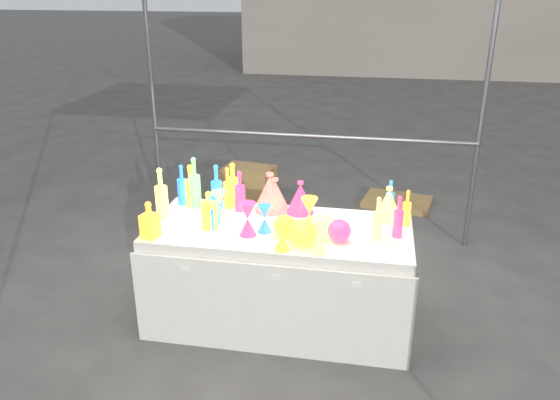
% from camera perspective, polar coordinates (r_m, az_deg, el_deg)
% --- Properties ---
extents(ground, '(80.00, 80.00, 0.00)m').
position_cam_1_polar(ground, '(4.14, 0.00, -12.29)').
color(ground, '#605D59').
rests_on(ground, ground).
extents(display_table, '(1.84, 0.83, 0.75)m').
position_cam_1_polar(display_table, '(3.93, -0.02, -7.86)').
color(display_table, white).
rests_on(display_table, ground).
extents(cardboard_box_closed, '(0.60, 0.47, 0.40)m').
position_cam_1_polar(cardboard_box_closed, '(6.13, -3.31, 1.63)').
color(cardboard_box_closed, '#A27D49').
rests_on(cardboard_box_closed, ground).
extents(cardboard_box_flat, '(0.81, 0.65, 0.06)m').
position_cam_1_polar(cardboard_box_flat, '(6.23, 12.11, -0.17)').
color(cardboard_box_flat, '#A27D49').
rests_on(cardboard_box_flat, ground).
extents(bottle_0, '(0.11, 0.11, 0.33)m').
position_cam_1_polar(bottle_0, '(4.11, -4.95, 1.72)').
color(bottle_0, red).
rests_on(bottle_0, display_table).
extents(bottle_1, '(0.09, 0.09, 0.31)m').
position_cam_1_polar(bottle_1, '(4.16, -10.20, 1.60)').
color(bottle_1, '#167C37').
rests_on(bottle_1, display_table).
extents(bottle_2, '(0.08, 0.08, 0.32)m').
position_cam_1_polar(bottle_2, '(4.04, -5.47, 1.29)').
color(bottle_2, yellow).
rests_on(bottle_2, display_table).
extents(bottle_3, '(0.10, 0.10, 0.31)m').
position_cam_1_polar(bottle_3, '(3.99, -4.22, 0.96)').
color(bottle_3, '#1B39A2').
rests_on(bottle_3, display_table).
extents(bottle_4, '(0.10, 0.10, 0.38)m').
position_cam_1_polar(bottle_4, '(3.92, -12.31, 0.69)').
color(bottle_4, '#146D7F').
rests_on(bottle_4, display_table).
extents(bottle_5, '(0.10, 0.10, 0.39)m').
position_cam_1_polar(bottle_5, '(4.08, -8.91, 1.84)').
color(bottle_5, '#AD22A7').
rests_on(bottle_5, display_table).
extents(bottle_6, '(0.11, 0.11, 0.32)m').
position_cam_1_polar(bottle_6, '(4.11, -9.31, 1.51)').
color(bottle_6, red).
rests_on(bottle_6, display_table).
extents(bottle_7, '(0.11, 0.11, 0.35)m').
position_cam_1_polar(bottle_7, '(4.01, -6.64, 1.31)').
color(bottle_7, '#167C37').
rests_on(bottle_7, display_table).
extents(decanter_0, '(0.13, 0.13, 0.27)m').
position_cam_1_polar(decanter_0, '(3.74, -7.41, -1.00)').
color(decanter_0, red).
rests_on(decanter_0, display_table).
extents(decanter_1, '(0.12, 0.12, 0.25)m').
position_cam_1_polar(decanter_1, '(3.67, -13.49, -2.01)').
color(decanter_1, yellow).
rests_on(decanter_1, display_table).
extents(decanter_2, '(0.11, 0.11, 0.25)m').
position_cam_1_polar(decanter_2, '(3.74, -7.35, -1.10)').
color(decanter_2, '#167C37').
rests_on(decanter_2, display_table).
extents(hourglass_0, '(0.10, 0.10, 0.20)m').
position_cam_1_polar(hourglass_0, '(3.41, 0.24, -3.71)').
color(hourglass_0, yellow).
rests_on(hourglass_0, display_table).
extents(hourglass_1, '(0.13, 0.13, 0.23)m').
position_cam_1_polar(hourglass_1, '(3.61, -3.41, -2.00)').
color(hourglass_1, '#1B39A2').
rests_on(hourglass_1, display_table).
extents(hourglass_2, '(0.13, 0.13, 0.23)m').
position_cam_1_polar(hourglass_2, '(3.38, 4.12, -3.78)').
color(hourglass_2, '#146D7F').
rests_on(hourglass_2, display_table).
extents(hourglass_3, '(0.14, 0.14, 0.21)m').
position_cam_1_polar(hourglass_3, '(3.87, -6.34, -0.55)').
color(hourglass_3, '#AD22A7').
rests_on(hourglass_3, display_table).
extents(hourglass_4, '(0.13, 0.13, 0.23)m').
position_cam_1_polar(hourglass_4, '(3.70, 3.07, -1.42)').
color(hourglass_4, red).
rests_on(hourglass_4, display_table).
extents(hourglass_5, '(0.10, 0.10, 0.19)m').
position_cam_1_polar(hourglass_5, '(3.66, -1.62, -1.96)').
color(hourglass_5, '#167C37').
rests_on(hourglass_5, display_table).
extents(globe_0, '(0.22, 0.22, 0.14)m').
position_cam_1_polar(globe_0, '(3.50, 2.36, -3.55)').
color(globe_0, red).
rests_on(globe_0, display_table).
extents(globe_1, '(0.22, 0.22, 0.14)m').
position_cam_1_polar(globe_1, '(3.61, 4.45, -2.84)').
color(globe_1, '#146D7F').
rests_on(globe_1, display_table).
extents(globe_2, '(0.20, 0.20, 0.13)m').
position_cam_1_polar(globe_2, '(3.62, 0.52, -2.81)').
color(globe_2, yellow).
rests_on(globe_2, display_table).
extents(globe_3, '(0.17, 0.17, 0.13)m').
position_cam_1_polar(globe_3, '(3.56, 6.17, -3.33)').
color(globe_3, '#1B39A2').
rests_on(globe_3, display_table).
extents(lampshade_0, '(0.25, 0.25, 0.29)m').
position_cam_1_polar(lampshade_0, '(3.98, -1.04, 0.87)').
color(lampshade_0, yellow).
rests_on(lampshade_0, display_table).
extents(lampshade_1, '(0.25, 0.25, 0.25)m').
position_cam_1_polar(lampshade_1, '(3.98, -0.52, 0.59)').
color(lampshade_1, yellow).
rests_on(lampshade_1, display_table).
extents(lampshade_2, '(0.26, 0.26, 0.24)m').
position_cam_1_polar(lampshade_2, '(3.95, 2.14, 0.32)').
color(lampshade_2, '#1B39A2').
rests_on(lampshade_2, display_table).
extents(lampshade_3, '(0.24, 0.24, 0.24)m').
position_cam_1_polar(lampshade_3, '(3.91, 11.26, -0.33)').
color(lampshade_3, '#146D7F').
rests_on(lampshade_3, display_table).
extents(bottle_8, '(0.07, 0.07, 0.27)m').
position_cam_1_polar(bottle_8, '(3.96, 11.41, 0.18)').
color(bottle_8, '#167C37').
rests_on(bottle_8, display_table).
extents(bottle_9, '(0.07, 0.07, 0.26)m').
position_cam_1_polar(bottle_9, '(3.85, 13.12, -0.77)').
color(bottle_9, yellow).
rests_on(bottle_9, display_table).
extents(bottle_10, '(0.09, 0.09, 0.29)m').
position_cam_1_polar(bottle_10, '(3.65, 12.28, -1.68)').
color(bottle_10, '#1B39A2').
rests_on(bottle_10, display_table).
extents(bottle_11, '(0.07, 0.07, 0.30)m').
position_cam_1_polar(bottle_11, '(3.58, 10.18, -1.91)').
color(bottle_11, '#146D7F').
rests_on(bottle_11, display_table).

